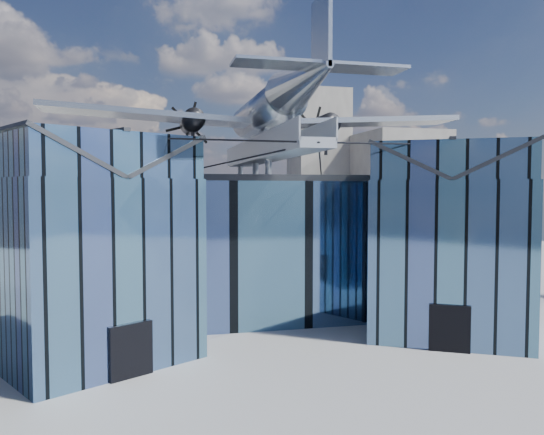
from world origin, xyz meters
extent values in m
plane|color=gray|center=(0.00, 0.00, 0.00)|extent=(120.00, 120.00, 0.00)
cube|color=#4A6D98|center=(0.00, 9.00, 4.75)|extent=(28.00, 14.00, 9.50)
cube|color=#222529|center=(0.00, 9.00, 9.70)|extent=(28.00, 14.00, 0.40)
cube|color=#4A6D98|center=(-10.50, -1.00, 4.75)|extent=(11.79, 11.43, 9.50)
cube|color=#4A6D98|center=(-10.50, -1.00, 10.60)|extent=(11.56, 11.20, 2.20)
cube|color=#222529|center=(-12.45, -2.12, 10.60)|extent=(7.98, 9.23, 2.40)
cube|color=#222529|center=(-8.55, 0.12, 10.60)|extent=(7.98, 9.23, 2.40)
cube|color=#222529|center=(-10.50, -1.00, 11.75)|extent=(4.30, 7.10, 0.18)
cube|color=black|center=(-8.48, -4.51, 1.30)|extent=(2.03, 1.32, 2.60)
cube|color=black|center=(-6.60, 1.25, 4.75)|extent=(0.34, 0.34, 9.50)
cube|color=#4A6D98|center=(10.50, -1.00, 4.75)|extent=(11.79, 11.43, 9.50)
cube|color=#4A6D98|center=(10.50, -1.00, 10.60)|extent=(11.56, 11.20, 2.20)
cube|color=#222529|center=(8.55, 0.12, 10.60)|extent=(7.98, 9.23, 2.40)
cube|color=#222529|center=(12.45, -2.12, 10.60)|extent=(7.98, 9.23, 2.40)
cube|color=#222529|center=(10.50, -1.00, 11.75)|extent=(4.30, 7.10, 0.18)
cube|color=black|center=(8.48, -4.51, 1.30)|extent=(2.03, 1.32, 2.60)
cube|color=black|center=(6.60, 1.25, 4.75)|extent=(0.34, 0.34, 9.50)
cube|color=#A0A6AE|center=(0.00, 3.50, 11.10)|extent=(1.80, 21.00, 0.50)
cube|color=#A0A6AE|center=(-0.90, 3.50, 11.75)|extent=(0.08, 21.00, 1.10)
cube|color=#A0A6AE|center=(0.90, 3.50, 11.75)|extent=(0.08, 21.00, 1.10)
cylinder|color=#A0A6AE|center=(0.00, 13.00, 10.43)|extent=(0.44, 0.44, 1.35)
cylinder|color=#A0A6AE|center=(0.00, 7.00, 10.43)|extent=(0.44, 0.44, 1.35)
cylinder|color=#A0A6AE|center=(0.00, 3.00, 10.43)|extent=(0.44, 0.44, 1.35)
cylinder|color=#A0A6AE|center=(0.00, 4.00, 12.05)|extent=(0.70, 0.70, 1.40)
cylinder|color=black|center=(-5.25, -4.00, 11.40)|extent=(10.55, 6.08, 0.69)
cylinder|color=black|center=(5.25, -4.00, 11.40)|extent=(10.55, 6.08, 0.69)
cylinder|color=black|center=(-3.00, 1.50, 10.55)|extent=(6.09, 17.04, 1.19)
cylinder|color=black|center=(3.00, 1.50, 10.55)|extent=(6.09, 17.04, 1.19)
cylinder|color=#A9AFB6|center=(0.00, 4.00, 14.00)|extent=(2.50, 11.00, 2.50)
sphere|color=#A9AFB6|center=(0.00, 9.50, 14.00)|extent=(2.50, 2.50, 2.50)
cube|color=black|center=(0.00, 8.50, 14.69)|extent=(1.60, 1.40, 0.50)
cone|color=#A9AFB6|center=(0.00, -5.00, 14.30)|extent=(2.50, 7.00, 2.50)
cube|color=#A9AFB6|center=(0.00, -7.30, 15.90)|extent=(0.18, 2.40, 3.40)
cube|color=#A9AFB6|center=(0.00, -7.20, 14.50)|extent=(8.00, 1.80, 0.14)
cube|color=#A9AFB6|center=(-7.00, 5.00, 13.70)|extent=(14.00, 3.20, 1.08)
cylinder|color=black|center=(-4.60, 5.60, 13.45)|extent=(1.44, 3.20, 1.44)
cone|color=black|center=(-4.60, 7.40, 13.45)|extent=(0.70, 0.70, 0.70)
cube|color=black|center=(-4.60, 7.55, 13.45)|extent=(1.05, 0.06, 3.33)
cube|color=black|center=(-4.60, 7.55, 13.45)|extent=(2.53, 0.06, 2.53)
cube|color=black|center=(-4.60, 7.55, 13.45)|extent=(3.33, 0.06, 1.05)
cylinder|color=black|center=(-4.60, 5.00, 12.22)|extent=(0.24, 0.24, 1.75)
cube|color=#A9AFB6|center=(7.00, 5.00, 13.70)|extent=(14.00, 3.20, 1.08)
cylinder|color=black|center=(4.60, 5.60, 13.45)|extent=(1.44, 3.20, 1.44)
cone|color=black|center=(4.60, 7.40, 13.45)|extent=(0.70, 0.70, 0.70)
cube|color=black|center=(4.60, 7.55, 13.45)|extent=(1.05, 0.06, 3.33)
cube|color=black|center=(4.60, 7.55, 13.45)|extent=(2.53, 0.06, 2.53)
cube|color=black|center=(4.60, 7.55, 13.45)|extent=(3.33, 0.06, 1.05)
cylinder|color=black|center=(4.60, 5.00, 12.22)|extent=(0.24, 0.24, 1.75)
cube|color=gray|center=(32.00, 48.00, 9.00)|extent=(12.00, 14.00, 18.00)
cube|color=gray|center=(-20.00, 55.00, 7.00)|extent=(14.00, 10.00, 14.00)
cube|color=gray|center=(22.00, 58.00, 13.00)|extent=(9.00, 9.00, 26.00)
camera|label=1|loc=(-7.84, -30.14, 8.93)|focal=35.00mm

